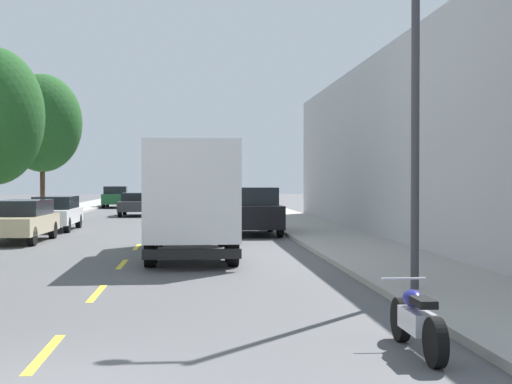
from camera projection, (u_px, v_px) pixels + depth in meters
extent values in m
plane|color=#4C4C4F|center=(157.00, 224.00, 37.30)|extent=(160.00, 160.00, 0.00)
cube|color=#99968E|center=(4.00, 226.00, 34.71)|extent=(3.20, 120.00, 0.14)
cube|color=#99968E|center=(301.00, 224.00, 35.89)|extent=(3.20, 120.00, 0.14)
cube|color=yellow|center=(45.00, 353.00, 9.40)|extent=(0.14, 2.20, 0.01)
cube|color=yellow|center=(97.00, 293.00, 14.38)|extent=(0.14, 2.20, 0.01)
cube|color=yellow|center=(122.00, 264.00, 19.36)|extent=(0.14, 2.20, 0.01)
cube|color=yellow|center=(137.00, 247.00, 24.34)|extent=(0.14, 2.20, 0.01)
cube|color=yellow|center=(147.00, 236.00, 29.32)|extent=(0.14, 2.20, 0.01)
cube|color=yellow|center=(154.00, 228.00, 34.31)|extent=(0.14, 2.20, 0.01)
cube|color=yellow|center=(159.00, 222.00, 39.29)|extent=(0.14, 2.20, 0.01)
cube|color=yellow|center=(163.00, 217.00, 44.27)|extent=(0.14, 2.20, 0.01)
cube|color=yellow|center=(166.00, 213.00, 49.25)|extent=(0.14, 2.20, 0.01)
cube|color=yellow|center=(169.00, 210.00, 54.23)|extent=(0.14, 2.20, 0.01)
cube|color=#A8A8AD|center=(500.00, 147.00, 28.41)|extent=(10.00, 36.00, 7.02)
cylinder|color=#47331E|center=(43.00, 189.00, 40.14)|extent=(0.27, 0.27, 3.20)
ellipsoid|color=#1E4C1E|center=(42.00, 123.00, 40.08)|extent=(4.30, 4.30, 5.36)
cylinder|color=#38383D|center=(415.00, 94.00, 13.95)|extent=(0.16, 0.16, 7.43)
cube|color=white|center=(191.00, 190.00, 20.53)|extent=(2.47, 5.85, 2.57)
cube|color=white|center=(190.00, 194.00, 24.57)|extent=(2.33, 1.93, 2.20)
cube|color=black|center=(190.00, 179.00, 25.46)|extent=(2.02, 0.10, 0.97)
cube|color=black|center=(192.00, 254.00, 17.73)|extent=(2.40, 0.19, 0.24)
cylinder|color=black|center=(222.00, 232.00, 24.74)|extent=(0.29, 0.96, 0.96)
cylinder|color=black|center=(159.00, 232.00, 24.54)|extent=(0.29, 0.96, 0.96)
cylinder|color=black|center=(233.00, 248.00, 18.95)|extent=(0.29, 0.96, 0.96)
cylinder|color=black|center=(150.00, 248.00, 18.75)|extent=(0.29, 0.96, 0.96)
cylinder|color=black|center=(230.00, 244.00, 20.04)|extent=(0.29, 0.96, 0.96)
cylinder|color=black|center=(152.00, 244.00, 19.84)|extent=(0.29, 0.96, 0.96)
cube|color=silver|center=(55.00, 216.00, 32.41)|extent=(1.85, 4.71, 0.62)
cube|color=black|center=(56.00, 202.00, 32.78)|extent=(1.62, 2.83, 0.55)
cylinder|color=black|center=(28.00, 225.00, 30.75)|extent=(0.22, 0.66, 0.66)
cylinder|color=black|center=(67.00, 225.00, 30.90)|extent=(0.22, 0.66, 0.66)
cylinder|color=black|center=(43.00, 221.00, 33.94)|extent=(0.22, 0.66, 0.66)
cylinder|color=black|center=(79.00, 221.00, 34.08)|extent=(0.22, 0.66, 0.66)
cube|color=#194C28|center=(117.00, 199.00, 59.45)|extent=(2.14, 5.35, 0.80)
cube|color=black|center=(116.00, 190.00, 58.28)|extent=(1.80, 1.64, 0.60)
cylinder|color=black|center=(103.00, 204.00, 57.57)|extent=(0.24, 0.67, 0.66)
cylinder|color=black|center=(126.00, 204.00, 57.76)|extent=(0.24, 0.67, 0.66)
cylinder|color=black|center=(108.00, 203.00, 61.15)|extent=(0.24, 0.67, 0.66)
cylinder|color=black|center=(129.00, 203.00, 61.35)|extent=(0.24, 0.67, 0.66)
cube|color=tan|center=(20.00, 224.00, 26.25)|extent=(1.94, 4.74, 0.62)
cube|color=black|center=(23.00, 208.00, 26.62)|extent=(1.67, 2.86, 0.55)
cylinder|color=black|center=(32.00, 236.00, 24.71)|extent=(0.24, 0.67, 0.66)
cylinder|color=black|center=(10.00, 230.00, 27.80)|extent=(0.24, 0.67, 0.66)
cylinder|color=black|center=(53.00, 230.00, 27.90)|extent=(0.24, 0.67, 0.66)
cube|color=black|center=(254.00, 215.00, 30.01)|extent=(2.04, 4.84, 0.90)
cube|color=black|center=(254.00, 196.00, 30.00)|extent=(1.77, 2.82, 0.70)
cylinder|color=black|center=(270.00, 224.00, 31.73)|extent=(0.23, 0.66, 0.66)
cylinder|color=black|center=(230.00, 224.00, 31.55)|extent=(0.23, 0.66, 0.66)
cylinder|color=black|center=(280.00, 229.00, 28.48)|extent=(0.23, 0.66, 0.66)
cylinder|color=black|center=(236.00, 229.00, 28.30)|extent=(0.23, 0.66, 0.66)
cube|color=maroon|center=(227.00, 200.00, 59.07)|extent=(1.86, 4.52, 0.60)
cube|color=black|center=(227.00, 193.00, 58.83)|extent=(1.61, 2.18, 0.50)
cylinder|color=black|center=(236.00, 203.00, 60.67)|extent=(0.23, 0.66, 0.66)
cylinder|color=black|center=(216.00, 203.00, 60.52)|extent=(0.23, 0.66, 0.66)
cylinder|color=black|center=(238.00, 204.00, 57.63)|extent=(0.23, 0.66, 0.66)
cylinder|color=black|center=(218.00, 204.00, 57.47)|extent=(0.23, 0.66, 0.66)
cube|color=#AD1E1E|center=(230.00, 204.00, 48.85)|extent=(1.83, 4.51, 0.60)
cube|color=black|center=(230.00, 196.00, 48.61)|extent=(1.60, 2.17, 0.50)
cylinder|color=black|center=(241.00, 208.00, 50.44)|extent=(0.22, 0.66, 0.66)
cylinder|color=black|center=(218.00, 208.00, 50.32)|extent=(0.22, 0.66, 0.66)
cylinder|color=black|center=(243.00, 209.00, 47.39)|extent=(0.22, 0.66, 0.66)
cylinder|color=black|center=(219.00, 209.00, 47.27)|extent=(0.22, 0.66, 0.66)
cube|color=#333338|center=(135.00, 206.00, 45.68)|extent=(1.80, 4.50, 0.60)
cube|color=black|center=(135.00, 197.00, 45.90)|extent=(1.58, 2.16, 0.50)
cylinder|color=black|center=(120.00, 212.00, 44.10)|extent=(0.22, 0.66, 0.66)
cylinder|color=black|center=(146.00, 212.00, 44.23)|extent=(0.22, 0.66, 0.66)
cylinder|color=black|center=(125.00, 210.00, 47.15)|extent=(0.22, 0.66, 0.66)
cylinder|color=black|center=(149.00, 209.00, 47.28)|extent=(0.22, 0.66, 0.66)
cylinder|color=black|center=(401.00, 319.00, 10.12)|extent=(0.14, 0.60, 0.60)
cylinder|color=black|center=(436.00, 342.00, 8.67)|extent=(0.14, 0.60, 0.60)
cube|color=silver|center=(417.00, 321.00, 9.39)|extent=(0.28, 0.81, 0.28)
ellipsoid|color=navy|center=(413.00, 298.00, 9.56)|extent=(0.24, 0.48, 0.22)
cube|color=black|center=(423.00, 302.00, 9.13)|extent=(0.22, 0.52, 0.10)
cylinder|color=silver|center=(403.00, 279.00, 9.99)|extent=(0.62, 0.03, 0.03)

